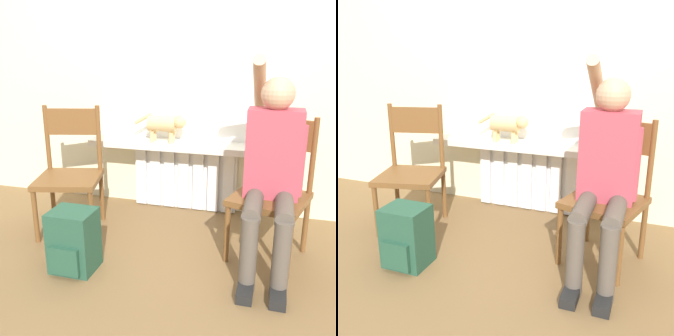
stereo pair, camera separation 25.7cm
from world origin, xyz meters
TOP-DOWN VIEW (x-y plane):
  - ground_plane at (0.00, 0.00)m, footprint 12.00×12.00m
  - wall_with_window at (0.00, 1.23)m, footprint 7.00×0.06m
  - radiator at (0.00, 1.15)m, footprint 0.89×0.08m
  - windowsill at (0.00, 1.06)m, footprint 1.56×0.28m
  - window_glass at (0.00, 1.20)m, footprint 1.50×0.01m
  - chair_left at (-0.74, 0.53)m, footprint 0.55×0.55m
  - chair_right at (0.74, 0.52)m, footprint 0.56×0.56m
  - person at (0.73, 0.40)m, footprint 0.36×1.00m
  - cat at (-0.13, 1.02)m, footprint 0.44×0.13m
  - backpack at (-0.43, -0.02)m, footprint 0.27×0.26m

SIDE VIEW (x-z plane):
  - ground_plane at x=0.00m, z-range 0.00..0.00m
  - backpack at x=-0.43m, z-range 0.00..0.39m
  - radiator at x=0.00m, z-range 0.00..0.56m
  - chair_left at x=-0.74m, z-range 0.00..0.93m
  - chair_right at x=0.74m, z-range 0.00..0.93m
  - windowsill at x=0.00m, z-range 0.56..0.61m
  - person at x=0.73m, z-range 0.00..1.32m
  - cat at x=-0.13m, z-range 0.64..0.88m
  - window_glass at x=0.00m, z-range 0.61..1.72m
  - wall_with_window at x=0.00m, z-range 0.00..2.70m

